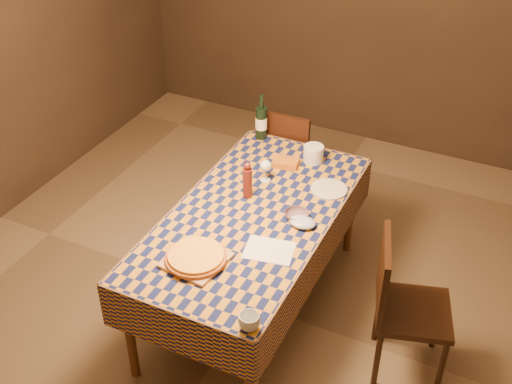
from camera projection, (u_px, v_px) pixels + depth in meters
room at (252, 131)px, 3.57m from camera, size 5.00×5.10×2.70m
dining_table at (252, 224)px, 3.95m from camera, size 0.94×1.84×0.77m
cutting_board at (196, 260)px, 3.54m from camera, size 0.34×0.34×0.02m
pizza at (196, 257)px, 3.52m from camera, size 0.36×0.36×0.03m
pepper_mill at (247, 181)px, 3.98m from camera, size 0.07×0.07×0.25m
bowl at (297, 215)px, 3.85m from camera, size 0.15×0.15×0.05m
wine_glass at (266, 166)px, 4.14m from camera, size 0.08×0.08×0.15m
wine_bottle at (261, 122)px, 4.59m from camera, size 0.10×0.10×0.34m
deli_tub at (313, 154)px, 4.37m from camera, size 0.15×0.15×0.11m
takeout_container at (286, 163)px, 4.34m from camera, size 0.19×0.15×0.04m
white_plate at (329, 189)px, 4.10m from camera, size 0.30×0.30×0.01m
tumbler at (249, 322)px, 3.11m from camera, size 0.12×0.12×0.09m
flour_patch at (269, 250)px, 3.62m from camera, size 0.31×0.26×0.00m
flour_bag at (302, 222)px, 3.79m from camera, size 0.19×0.17×0.05m
chair_far at (287, 156)px, 4.92m from camera, size 0.43×0.44×0.93m
chair_right at (400, 301)px, 3.64m from camera, size 0.53×0.52×0.93m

